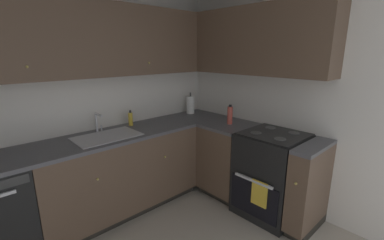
{
  "coord_description": "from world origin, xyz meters",
  "views": [
    {
      "loc": [
        -0.77,
        -1.3,
        1.73
      ],
      "look_at": [
        1.01,
        0.6,
        1.06
      ],
      "focal_mm": 24.35,
      "sensor_mm": 36.0,
      "label": 1
    }
  ],
  "objects_px": {
    "oven_range": "(272,174)",
    "soap_bottle": "(131,119)",
    "paper_towel_roll": "(190,105)",
    "oil_bottle": "(230,115)"
  },
  "relations": [
    {
      "from": "oven_range",
      "to": "soap_bottle",
      "type": "height_order",
      "value": "soap_bottle"
    },
    {
      "from": "oven_range",
      "to": "paper_towel_roll",
      "type": "distance_m",
      "value": 1.43
    },
    {
      "from": "oven_range",
      "to": "paper_towel_roll",
      "type": "xyz_separation_m",
      "value": [
        0.01,
        1.31,
        0.57
      ]
    },
    {
      "from": "oven_range",
      "to": "paper_towel_roll",
      "type": "relative_size",
      "value": 3.49
    },
    {
      "from": "soap_bottle",
      "to": "oil_bottle",
      "type": "bearing_deg",
      "value": -39.74
    },
    {
      "from": "soap_bottle",
      "to": "oil_bottle",
      "type": "relative_size",
      "value": 0.78
    },
    {
      "from": "soap_bottle",
      "to": "oil_bottle",
      "type": "xyz_separation_m",
      "value": [
        0.9,
        -0.75,
        0.03
      ]
    },
    {
      "from": "paper_towel_roll",
      "to": "oil_bottle",
      "type": "xyz_separation_m",
      "value": [
        -0.03,
        -0.73,
        -0.01
      ]
    },
    {
      "from": "oven_range",
      "to": "paper_towel_roll",
      "type": "height_order",
      "value": "paper_towel_roll"
    },
    {
      "from": "oil_bottle",
      "to": "soap_bottle",
      "type": "bearing_deg",
      "value": 140.26
    }
  ]
}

